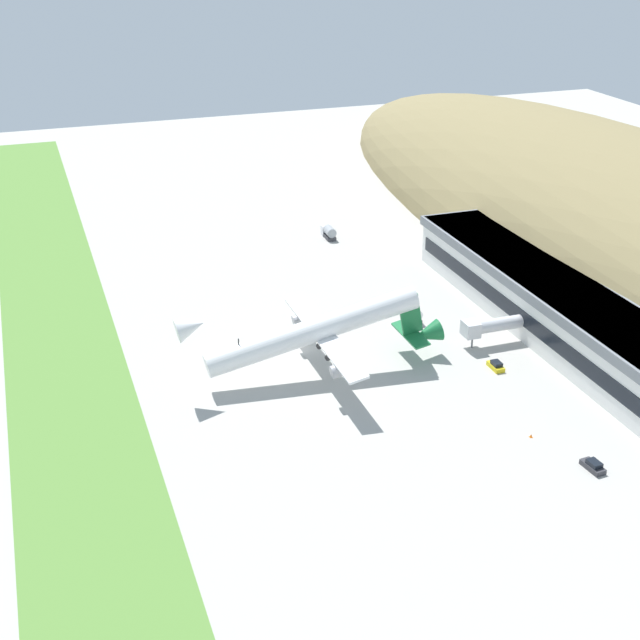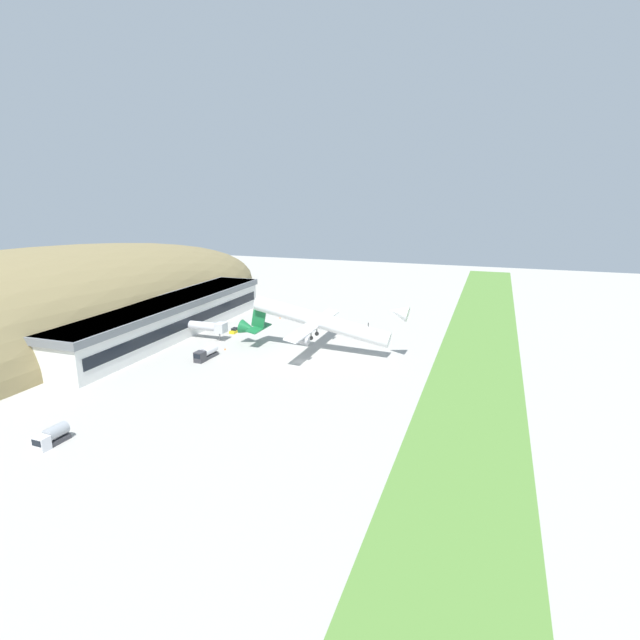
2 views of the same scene
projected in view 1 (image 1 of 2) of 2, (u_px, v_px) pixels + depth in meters
name	position (u px, v px, depth m)	size (l,w,h in m)	color
ground_plane	(304.00, 348.00, 169.64)	(400.74, 400.74, 0.00)	#ADAAA3
grass_strip_foreground	(69.00, 385.00, 156.72)	(360.66, 21.44, 0.08)	#568438
hill_backdrop	(637.00, 256.00, 213.42)	(301.32, 79.82, 53.45)	olive
terminal_building	(556.00, 306.00, 172.44)	(90.35, 16.01, 10.94)	white
jetway_0	(489.00, 326.00, 169.33)	(3.38, 12.19, 5.43)	silver
cargo_airplane	(319.00, 331.00, 157.10)	(35.04, 49.57, 13.50)	white
service_car_0	(593.00, 466.00, 133.45)	(4.20, 2.19, 1.53)	#333338
service_car_1	(496.00, 366.00, 162.01)	(3.85, 1.80, 1.54)	gold
fuel_truck	(329.00, 232.00, 224.18)	(6.23, 2.64, 3.22)	silver
box_truck	(410.00, 310.00, 181.68)	(8.40, 2.77, 3.18)	#333338
traffic_cone_0	(531.00, 436.00, 141.61)	(0.52, 0.52, 0.58)	orange
traffic_cone_1	(425.00, 334.00, 174.75)	(0.52, 0.52, 0.58)	orange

